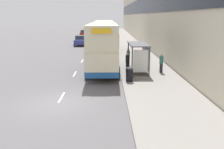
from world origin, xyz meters
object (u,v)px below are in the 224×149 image
Objects in this scene: car_1 at (107,30)px; bus_shelter at (140,53)px; double_decker_bus_near at (103,46)px; pedestrian_3 at (143,60)px; car_2 at (84,33)px; litter_bin at (129,74)px; car_3 at (80,40)px; car_0 at (107,31)px; pedestrian_1 at (161,63)px; pedestrian_at_shelter at (128,57)px; pedestrian_2 at (127,62)px; double_decker_bus_ahead at (104,36)px.

bus_shelter is at bearing -86.83° from car_1.
double_decker_bus_near reaches higher than pedestrian_3.
car_2 is 3.65× the size of litter_bin.
car_3 reaches higher than car_2.
car_0 is at bearing -122.38° from car_2.
pedestrian_1 reaches higher than car_0.
pedestrian_at_shelter is (2.47, 1.65, -1.26)m from double_decker_bus_near.
pedestrian_2 reaches higher than car_2.
pedestrian_3 is at bearing 44.42° from pedestrian_2.
car_0 is (-3.09, 47.97, -1.03)m from bus_shelter.
car_0 is at bearing 89.53° from double_decker_bus_ahead.
pedestrian_2 is at bearing 106.62° from car_3.
car_0 is 2.41× the size of pedestrian_2.
car_0 is at bearing 92.88° from pedestrian_at_shelter.
bus_shelter is 1.02× the size of car_0.
car_1 is 2.32× the size of pedestrian_2.
car_2 is at bearing 101.46° from double_decker_bus_ahead.
bus_shelter reaches higher than car_1.
car_1 reaches higher than car_0.
car_3 is 2.63× the size of pedestrian_3.
car_0 is 3.93× the size of litter_bin.
bus_shelter is at bearing -74.49° from pedestrian_at_shelter.
pedestrian_2 is 1.63× the size of litter_bin.
pedestrian_at_shelter is 2.95m from pedestrian_2.
pedestrian_2 is 1.04× the size of pedestrian_3.
car_0 is 45.05m from pedestrian_at_shelter.
car_1 is at bearing -108.35° from car_2.
car_3 is at bearing 106.62° from pedestrian_2.
pedestrian_2 is at bearing -95.86° from pedestrian_at_shelter.
double_decker_bus_ahead reaches higher than car_3.
bus_shelter is 14.08m from double_decker_bus_ahead.
pedestrian_at_shelter is (2.26, -45.00, 0.17)m from car_0.
double_decker_bus_ahead is at bearing -90.38° from car_1.
car_2 is 2.22× the size of pedestrian_at_shelter.
pedestrian_3 is (1.58, 1.55, -0.03)m from pedestrian_2.
pedestrian_at_shelter is 1.04× the size of pedestrian_3.
double_decker_bus_ahead is 11.06m from pedestrian_at_shelter.
pedestrian_2 is (7.44, -39.28, 0.18)m from car_2.
car_2 is at bearing 103.45° from pedestrian_3.
litter_bin is (-1.22, -3.20, -1.21)m from bus_shelter.
car_3 is 19.97m from pedestrian_at_shelter.
car_0 is at bearing -99.79° from car_3.
double_decker_bus_near is 5.92× the size of pedestrian_at_shelter.
car_0 is 2.45× the size of pedestrian_1.
bus_shelter is 2.49× the size of pedestrian_1.
double_decker_bus_ahead reaches higher than pedestrian_2.
double_decker_bus_near reaches higher than pedestrian_1.
double_decker_bus_ahead is 26.22m from car_2.
pedestrian_1 is at bearing -52.92° from pedestrian_3.
pedestrian_at_shelter is (7.75, -36.35, 0.18)m from car_2.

